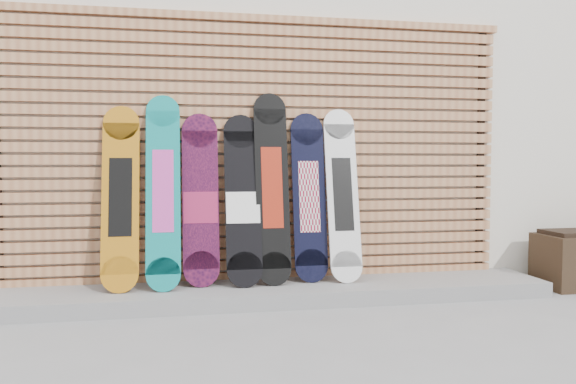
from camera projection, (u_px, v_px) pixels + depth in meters
name	position (u px, v px, depth m)	size (l,w,h in m)	color
ground	(299.00, 323.00, 3.79)	(80.00, 80.00, 0.00)	gray
building	(282.00, 107.00, 7.22)	(12.00, 5.00, 3.60)	silver
concrete_step	(263.00, 293.00, 4.42)	(4.60, 0.70, 0.12)	gray
slat_wall	(258.00, 148.00, 4.65)	(4.26, 0.08, 2.29)	#AE7048
snowboard_0	(121.00, 197.00, 4.27)	(0.28, 0.36, 1.41)	#B46F13
snowboard_1	(163.00, 191.00, 4.31)	(0.26, 0.38, 1.50)	#0D8281
snowboard_2	(201.00, 200.00, 4.42)	(0.28, 0.27, 1.36)	black
snowboard_3	(243.00, 200.00, 4.44)	(0.28, 0.35, 1.36)	black
snowboard_4	(272.00, 187.00, 4.50)	(0.27, 0.33, 1.54)	black
snowboard_5	(309.00, 197.00, 4.59)	(0.27, 0.26, 1.38)	black
snowboard_6	(342.00, 194.00, 4.60)	(0.26, 0.33, 1.42)	white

